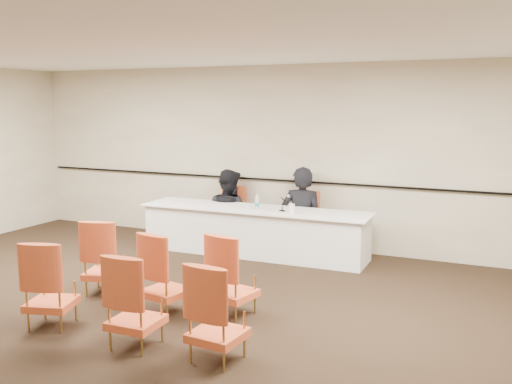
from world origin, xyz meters
TOP-DOWN VIEW (x-y plane):
  - floor at (0.00, 0.00)m, footprint 10.00×10.00m
  - ceiling at (0.00, 0.00)m, footprint 10.00×10.00m
  - wall_back at (0.00, 4.00)m, footprint 10.00×0.04m
  - wall_rail at (0.00, 3.96)m, footprint 9.80×0.04m
  - panel_table at (-0.16, 3.20)m, footprint 3.71×0.94m
  - panelist_main at (0.43, 3.77)m, footprint 0.75×0.56m
  - panelist_main_chair at (0.43, 3.77)m, footprint 0.51×0.51m
  - panelist_second at (-0.89, 3.74)m, footprint 0.97×0.85m
  - panelist_second_chair at (-0.89, 3.74)m, footprint 0.51×0.51m
  - papers at (0.20, 3.12)m, footprint 0.33×0.26m
  - microphone at (0.33, 3.15)m, footprint 0.15×0.20m
  - water_bottle at (-0.10, 3.18)m, footprint 0.07×0.07m
  - drinking_glass at (-0.21, 3.07)m, footprint 0.07×0.07m
  - coffee_cup at (0.52, 3.06)m, footprint 0.11×0.11m
  - aud_chair_front_left at (-1.08, 0.73)m, footprint 0.62×0.62m
  - aud_chair_front_mid at (0.02, 0.44)m, footprint 0.58×0.58m
  - aud_chair_front_right at (0.73, 0.70)m, footprint 0.58×0.58m
  - aud_chair_back_left at (-0.89, -0.39)m, footprint 0.63×0.63m
  - aud_chair_back_mid at (0.25, -0.44)m, footprint 0.52×0.52m
  - aud_chair_back_right at (1.13, -0.38)m, footprint 0.54×0.54m

SIDE VIEW (x-z plane):
  - floor at x=0.00m, z-range 0.00..0.00m
  - panel_table at x=-0.16m, z-range 0.00..0.74m
  - panelist_second at x=-0.89m, z-range -0.43..1.27m
  - panelist_main at x=0.43m, z-range -0.51..1.37m
  - panelist_main_chair at x=0.43m, z-range 0.00..0.95m
  - panelist_second_chair at x=-0.89m, z-range 0.00..0.95m
  - aud_chair_front_left at x=-1.08m, z-range 0.00..0.95m
  - aud_chair_front_mid at x=0.02m, z-range 0.00..0.95m
  - aud_chair_front_right at x=0.73m, z-range 0.00..0.95m
  - aud_chair_back_left at x=-0.89m, z-range 0.00..0.95m
  - aud_chair_back_mid at x=0.25m, z-range 0.00..0.95m
  - aud_chair_back_right at x=1.13m, z-range 0.00..0.95m
  - papers at x=0.20m, z-range 0.74..0.74m
  - drinking_glass at x=-0.21m, z-range 0.74..0.84m
  - coffee_cup at x=0.52m, z-range 0.74..0.88m
  - water_bottle at x=-0.10m, z-range 0.74..0.97m
  - microphone at x=0.33m, z-range 0.74..0.99m
  - wall_rail at x=0.00m, z-range 1.09..1.11m
  - wall_back at x=0.00m, z-range 0.00..3.00m
  - ceiling at x=0.00m, z-range 3.00..3.00m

